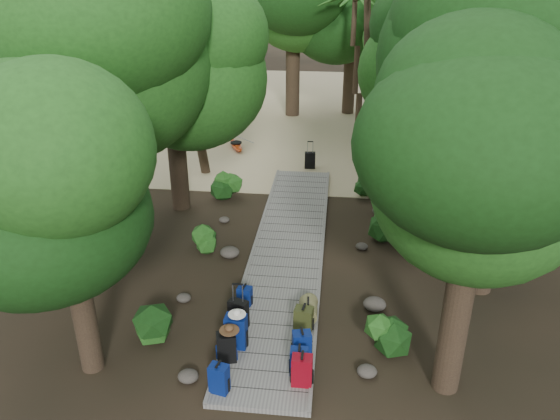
% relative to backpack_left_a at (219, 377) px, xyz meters
% --- Properties ---
extents(ground, '(120.00, 120.00, 0.00)m').
position_rel_backpack_left_a_xyz_m(ground, '(0.76, 4.63, -0.45)').
color(ground, black).
rests_on(ground, ground).
extents(sand_beach, '(40.00, 22.00, 0.02)m').
position_rel_backpack_left_a_xyz_m(sand_beach, '(0.76, 20.63, -0.44)').
color(sand_beach, tan).
rests_on(sand_beach, ground).
extents(boardwalk, '(2.00, 12.00, 0.12)m').
position_rel_backpack_left_a_xyz_m(boardwalk, '(0.76, 5.63, -0.39)').
color(boardwalk, gray).
rests_on(boardwalk, ground).
extents(backpack_left_a, '(0.40, 0.32, 0.66)m').
position_rel_backpack_left_a_xyz_m(backpack_left_a, '(0.00, 0.00, 0.00)').
color(backpack_left_a, navy).
rests_on(backpack_left_a, boardwalk).
extents(backpack_left_b, '(0.45, 0.37, 0.72)m').
position_rel_backpack_left_a_xyz_m(backpack_left_b, '(-0.04, 0.87, 0.03)').
color(backpack_left_b, black).
rests_on(backpack_left_b, boardwalk).
extents(backpack_left_c, '(0.46, 0.34, 0.82)m').
position_rel_backpack_left_a_xyz_m(backpack_left_c, '(0.08, 1.34, 0.08)').
color(backpack_left_c, navy).
rests_on(backpack_left_c, boardwalk).
extents(backpack_left_d, '(0.36, 0.28, 0.50)m').
position_rel_backpack_left_a_xyz_m(backpack_left_d, '(0.00, 2.86, -0.08)').
color(backpack_left_d, navy).
rests_on(backpack_left_d, boardwalk).
extents(backpack_right_a, '(0.40, 0.28, 0.70)m').
position_rel_backpack_left_a_xyz_m(backpack_right_a, '(1.53, 0.37, 0.02)').
color(backpack_right_a, maroon).
rests_on(backpack_right_a, boardwalk).
extents(backpack_right_b, '(0.36, 0.25, 0.63)m').
position_rel_backpack_left_a_xyz_m(backpack_right_b, '(1.46, 0.66, -0.01)').
color(backpack_right_b, navy).
rests_on(backpack_right_b, boardwalk).
extents(backpack_right_c, '(0.43, 0.34, 0.65)m').
position_rel_backpack_left_a_xyz_m(backpack_right_c, '(1.47, 1.16, -0.01)').
color(backpack_right_c, navy).
rests_on(backpack_right_c, boardwalk).
extents(backpack_right_d, '(0.44, 0.34, 0.61)m').
position_rel_backpack_left_a_xyz_m(backpack_right_d, '(1.45, 2.05, -0.03)').
color(backpack_right_d, '#343814').
rests_on(backpack_right_d, boardwalk).
extents(duffel_right_khaki, '(0.45, 0.65, 0.42)m').
position_rel_backpack_left_a_xyz_m(duffel_right_khaki, '(1.52, 2.50, -0.12)').
color(duffel_right_khaki, olive).
rests_on(duffel_right_khaki, boardwalk).
extents(suitcase_on_boardwalk, '(0.48, 0.36, 0.66)m').
position_rel_backpack_left_a_xyz_m(suitcase_on_boardwalk, '(0.01, 2.01, -0.00)').
color(suitcase_on_boardwalk, black).
rests_on(suitcase_on_boardwalk, boardwalk).
extents(lone_suitcase_on_sand, '(0.42, 0.26, 0.64)m').
position_rel_backpack_left_a_xyz_m(lone_suitcase_on_sand, '(0.97, 12.34, -0.11)').
color(lone_suitcase_on_sand, black).
rests_on(lone_suitcase_on_sand, sand_beach).
extents(hat_brown, '(0.40, 0.40, 0.12)m').
position_rel_backpack_left_a_xyz_m(hat_brown, '(0.03, 0.92, 0.45)').
color(hat_brown, '#51351E').
rests_on(hat_brown, backpack_left_b).
extents(hat_white, '(0.37, 0.37, 0.12)m').
position_rel_backpack_left_a_xyz_m(hat_white, '(0.12, 1.31, 0.56)').
color(hat_white, silver).
rests_on(hat_white, backpack_left_c).
extents(kayak, '(1.99, 3.59, 0.35)m').
position_rel_backpack_left_a_xyz_m(kayak, '(-2.34, 14.40, -0.25)').
color(kayak, '#AD320E').
rests_on(kayak, sand_beach).
extents(sun_lounger, '(1.22, 1.91, 0.59)m').
position_rel_backpack_left_a_xyz_m(sun_lounger, '(3.75, 14.88, -0.14)').
color(sun_lounger, silver).
rests_on(sun_lounger, sand_beach).
extents(tree_right_a, '(4.42, 4.42, 7.36)m').
position_rel_backpack_left_a_xyz_m(tree_right_a, '(4.30, 0.73, 3.23)').
color(tree_right_a, black).
rests_on(tree_right_a, ground).
extents(tree_right_b, '(4.91, 4.91, 8.76)m').
position_rel_backpack_left_a_xyz_m(tree_right_b, '(5.69, 4.32, 3.93)').
color(tree_right_b, black).
rests_on(tree_right_b, ground).
extents(tree_right_c, '(4.72, 4.72, 8.18)m').
position_rel_backpack_left_a_xyz_m(tree_right_c, '(4.77, 7.12, 3.64)').
color(tree_right_c, black).
rests_on(tree_right_c, ground).
extents(tree_right_d, '(5.53, 5.53, 10.13)m').
position_rel_backpack_left_a_xyz_m(tree_right_d, '(6.53, 8.22, 4.62)').
color(tree_right_d, black).
rests_on(tree_right_d, ground).
extents(tree_right_e, '(4.70, 4.70, 8.46)m').
position_rel_backpack_left_a_xyz_m(tree_right_e, '(4.56, 11.96, 3.78)').
color(tree_right_e, black).
rests_on(tree_right_e, ground).
extents(tree_right_f, '(5.81, 5.81, 10.38)m').
position_rel_backpack_left_a_xyz_m(tree_right_f, '(7.25, 13.86, 4.74)').
color(tree_right_f, black).
rests_on(tree_right_f, ground).
extents(tree_left_a, '(3.86, 3.86, 6.43)m').
position_rel_backpack_left_a_xyz_m(tree_left_a, '(-2.74, 0.51, 2.76)').
color(tree_left_a, black).
rests_on(tree_left_a, ground).
extents(tree_left_b, '(5.48, 5.48, 9.86)m').
position_rel_backpack_left_a_xyz_m(tree_left_b, '(-4.37, 4.59, 4.48)').
color(tree_left_b, black).
rests_on(tree_left_b, ground).
extents(tree_left_c, '(4.81, 4.81, 8.36)m').
position_rel_backpack_left_a_xyz_m(tree_left_c, '(-3.05, 8.26, 3.73)').
color(tree_left_c, black).
rests_on(tree_left_c, ground).
extents(tree_back_a, '(5.84, 5.84, 10.10)m').
position_rel_backpack_left_a_xyz_m(tree_back_a, '(-0.40, 20.02, 4.60)').
color(tree_back_a, black).
rests_on(tree_back_a, ground).
extents(tree_back_b, '(4.97, 4.97, 8.88)m').
position_rel_backpack_left_a_xyz_m(tree_back_b, '(2.47, 20.75, 3.99)').
color(tree_back_b, black).
rests_on(tree_back_b, ground).
extents(tree_back_c, '(5.51, 5.51, 9.92)m').
position_rel_backpack_left_a_xyz_m(tree_back_c, '(5.96, 19.73, 4.51)').
color(tree_back_c, black).
rests_on(tree_back_c, ground).
extents(tree_back_d, '(4.64, 4.64, 7.73)m').
position_rel_backpack_left_a_xyz_m(tree_back_d, '(-4.68, 19.80, 3.41)').
color(tree_back_d, black).
rests_on(tree_back_d, ground).
extents(palm_right_a, '(3.93, 3.93, 6.70)m').
position_rel_backpack_left_a_xyz_m(palm_right_a, '(3.32, 10.78, 2.90)').
color(palm_right_a, '#153B10').
rests_on(palm_right_a, ground).
extents(palm_right_b, '(3.94, 3.94, 7.61)m').
position_rel_backpack_left_a_xyz_m(palm_right_b, '(5.65, 15.46, 3.35)').
color(palm_right_b, '#153B10').
rests_on(palm_right_b, ground).
extents(palm_right_c, '(3.83, 3.83, 6.10)m').
position_rel_backpack_left_a_xyz_m(palm_right_c, '(3.09, 16.46, 2.60)').
color(palm_right_c, '#153B10').
rests_on(palm_right_c, ground).
extents(palm_left_a, '(4.83, 4.83, 7.69)m').
position_rel_backpack_left_a_xyz_m(palm_left_a, '(-3.26, 11.38, 3.39)').
color(palm_left_a, '#153B10').
rests_on(palm_left_a, ground).
extents(rock_left_a, '(0.41, 0.37, 0.23)m').
position_rel_backpack_left_a_xyz_m(rock_left_a, '(-0.70, 0.33, -0.34)').
color(rock_left_a, '#4C473F').
rests_on(rock_left_a, ground).
extents(rock_left_b, '(0.36, 0.32, 0.20)m').
position_rel_backpack_left_a_xyz_m(rock_left_b, '(-1.52, 2.97, -0.35)').
color(rock_left_b, '#4C473F').
rests_on(rock_left_b, ground).
extents(rock_left_c, '(0.54, 0.49, 0.30)m').
position_rel_backpack_left_a_xyz_m(rock_left_c, '(-0.83, 5.20, -0.30)').
color(rock_left_c, '#4C473F').
rests_on(rock_left_c, ground).
extents(rock_left_d, '(0.33, 0.29, 0.18)m').
position_rel_backpack_left_a_xyz_m(rock_left_d, '(-1.41, 7.30, -0.36)').
color(rock_left_d, '#4C473F').
rests_on(rock_left_d, ground).
extents(rock_right_a, '(0.40, 0.36, 0.22)m').
position_rel_backpack_left_a_xyz_m(rock_right_a, '(2.80, 0.86, -0.34)').
color(rock_right_a, '#4C473F').
rests_on(rock_right_a, ground).
extents(rock_right_b, '(0.54, 0.49, 0.30)m').
position_rel_backpack_left_a_xyz_m(rock_right_b, '(3.05, 3.14, -0.30)').
color(rock_right_b, '#4C473F').
rests_on(rock_right_b, ground).
extents(rock_right_c, '(0.35, 0.31, 0.19)m').
position_rel_backpack_left_a_xyz_m(rock_right_c, '(2.83, 6.04, -0.35)').
color(rock_right_c, '#4C473F').
rests_on(rock_right_c, ground).
extents(rock_right_d, '(0.57, 0.51, 0.31)m').
position_rel_backpack_left_a_xyz_m(rock_right_d, '(3.50, 8.34, -0.29)').
color(rock_right_d, '#4C473F').
rests_on(rock_right_d, ground).
extents(shrub_left_a, '(0.97, 0.97, 0.87)m').
position_rel_backpack_left_a_xyz_m(shrub_left_a, '(-1.63, 1.58, -0.01)').
color(shrub_left_a, '#1D4A16').
rests_on(shrub_left_a, ground).
extents(shrub_left_b, '(0.88, 0.88, 0.79)m').
position_rel_backpack_left_a_xyz_m(shrub_left_b, '(-1.58, 5.44, -0.05)').
color(shrub_left_b, '#1D4A16').
rests_on(shrub_left_b, ground).
extents(shrub_left_c, '(1.02, 1.02, 0.92)m').
position_rel_backpack_left_a_xyz_m(shrub_left_c, '(-1.73, 9.16, 0.01)').
color(shrub_left_c, '#1D4A16').
rests_on(shrub_left_c, ground).
extents(shrub_right_a, '(0.89, 0.89, 0.80)m').
position_rel_backpack_left_a_xyz_m(shrub_right_a, '(3.23, 1.82, -0.05)').
color(shrub_right_a, '#1D4A16').
rests_on(shrub_right_a, ground).
extents(shrub_right_b, '(1.13, 1.13, 1.01)m').
position_rel_backpack_left_a_xyz_m(shrub_right_b, '(3.56, 6.60, 0.06)').
color(shrub_right_b, '#1D4A16').
rests_on(shrub_right_b, ground).
extents(shrub_right_c, '(0.72, 0.72, 0.65)m').
position_rel_backpack_left_a_xyz_m(shrub_right_c, '(2.93, 9.78, -0.12)').
color(shrub_right_c, '#1D4A16').
rests_on(shrub_right_c, ground).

